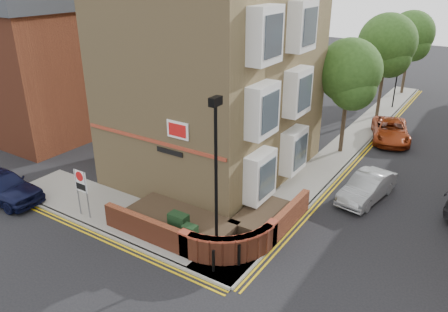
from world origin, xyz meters
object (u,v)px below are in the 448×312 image
Objects in this scene: utility_cabinet_large at (179,227)px; silver_car_near at (367,187)px; navy_hatchback at (2,185)px; lamppost at (216,181)px; zone_sign at (81,185)px.

silver_car_near is at bearing 55.66° from utility_cabinet_large.
utility_cabinet_large is at bearing -82.54° from navy_hatchback.
navy_hatchback is 1.14× the size of silver_car_near.
lamppost is 8.98m from silver_car_near.
silver_car_near is at bearing 66.60° from lamppost.
utility_cabinet_large is 9.49m from navy_hatchback.
zone_sign is (-4.70, -0.80, 0.92)m from utility_cabinet_large.
zone_sign reaches higher than silver_car_near.
utility_cabinet_large is 0.55× the size of zone_sign.
utility_cabinet_large is at bearing 176.99° from lamppost.
zone_sign is 13.20m from silver_car_near.
lamppost is 2.86× the size of zone_sign.
lamppost is 1.62× the size of silver_car_near.
lamppost reaches higher than zone_sign.
navy_hatchback is (-11.22, -1.70, -2.59)m from lamppost.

